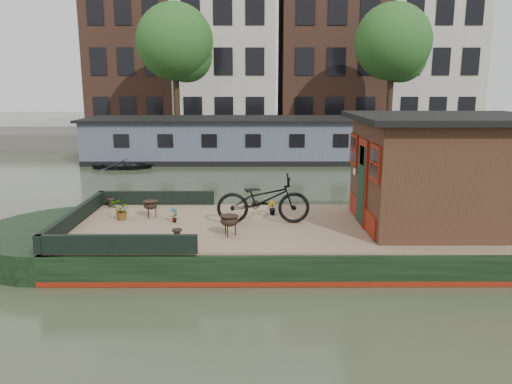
{
  "coord_description": "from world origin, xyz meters",
  "views": [
    {
      "loc": [
        -1.95,
        -10.7,
        3.7
      ],
      "look_at": [
        -1.91,
        0.5,
        1.28
      ],
      "focal_mm": 35.0,
      "sensor_mm": 36.0,
      "label": 1
    }
  ],
  "objects_px": {
    "brazier_rear": "(151,209)",
    "dinghy": "(124,162)",
    "bicycle": "(263,199)",
    "potted_plant_a": "(174,215)",
    "brazier_front": "(229,226)",
    "cabin": "(444,170)"
  },
  "relations": [
    {
      "from": "bicycle",
      "to": "potted_plant_a",
      "type": "distance_m",
      "value": 2.04
    },
    {
      "from": "potted_plant_a",
      "to": "dinghy",
      "type": "relative_size",
      "value": 0.13
    },
    {
      "from": "bicycle",
      "to": "brazier_front",
      "type": "relative_size",
      "value": 4.85
    },
    {
      "from": "bicycle",
      "to": "brazier_rear",
      "type": "distance_m",
      "value": 2.7
    },
    {
      "from": "brazier_rear",
      "to": "brazier_front",
      "type": "bearing_deg",
      "value": -37.1
    },
    {
      "from": "brazier_front",
      "to": "brazier_rear",
      "type": "distance_m",
      "value": 2.4
    },
    {
      "from": "brazier_rear",
      "to": "dinghy",
      "type": "xyz_separation_m",
      "value": [
        -3.44,
        10.88,
        -0.57
      ]
    },
    {
      "from": "bicycle",
      "to": "dinghy",
      "type": "distance_m",
      "value": 12.92
    },
    {
      "from": "cabin",
      "to": "bicycle",
      "type": "xyz_separation_m",
      "value": [
        -3.94,
        0.13,
        -0.68
      ]
    },
    {
      "from": "cabin",
      "to": "dinghy",
      "type": "distance_m",
      "value": 15.33
    },
    {
      "from": "potted_plant_a",
      "to": "bicycle",
      "type": "bearing_deg",
      "value": -1.26
    },
    {
      "from": "brazier_front",
      "to": "cabin",
      "type": "bearing_deg",
      "value": 10.06
    },
    {
      "from": "cabin",
      "to": "brazier_front",
      "type": "relative_size",
      "value": 9.34
    },
    {
      "from": "dinghy",
      "to": "bicycle",
      "type": "bearing_deg",
      "value": -149.86
    },
    {
      "from": "cabin",
      "to": "dinghy",
      "type": "xyz_separation_m",
      "value": [
        -10.01,
        11.5,
        -1.6
      ]
    },
    {
      "from": "bicycle",
      "to": "brazier_front",
      "type": "height_order",
      "value": "bicycle"
    },
    {
      "from": "bicycle",
      "to": "potted_plant_a",
      "type": "relative_size",
      "value": 5.94
    },
    {
      "from": "brazier_front",
      "to": "dinghy",
      "type": "relative_size",
      "value": 0.16
    },
    {
      "from": "brazier_front",
      "to": "dinghy",
      "type": "height_order",
      "value": "brazier_front"
    },
    {
      "from": "cabin",
      "to": "brazier_rear",
      "type": "relative_size",
      "value": 10.09
    },
    {
      "from": "brazier_front",
      "to": "dinghy",
      "type": "distance_m",
      "value": 13.45
    },
    {
      "from": "potted_plant_a",
      "to": "brazier_rear",
      "type": "bearing_deg",
      "value": 143.94
    }
  ]
}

